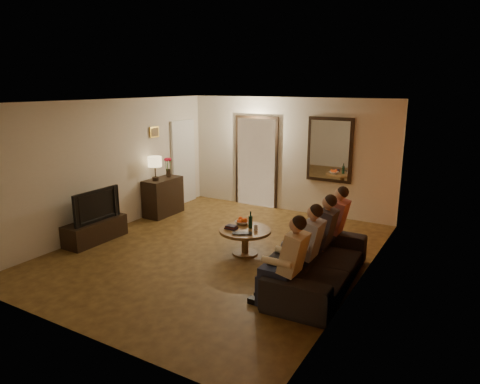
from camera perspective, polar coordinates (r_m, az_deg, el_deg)
The scene contains 33 objects.
floor at distance 7.67m, azimuth -3.09°, elevation -7.83°, with size 5.00×6.00×0.01m, color #422B11.
ceiling at distance 7.12m, azimuth -3.37°, elevation 11.97°, with size 5.00×6.00×0.01m, color white.
back_wall at distance 9.89m, azimuth 6.38°, elevation 4.92°, with size 5.00×0.02×2.60m, color beige.
front_wall at distance 5.14m, azimuth -21.94°, elevation -4.65°, with size 5.00×0.02×2.60m, color beige.
left_wall at distance 8.89m, azimuth -16.86°, elevation 3.37°, with size 0.02×6.00×2.60m, color beige.
right_wall at distance 6.30m, azimuth 16.14°, elevation -0.82°, with size 0.02×6.00×2.60m, color beige.
orange_accent at distance 6.31m, azimuth 16.05°, elevation -0.80°, with size 0.01×6.00×2.60m, color #D85824.
kitchen_doorway at distance 10.25m, azimuth 2.20°, elevation 3.91°, with size 1.00×0.06×2.10m, color #FFE0A5.
door_trim at distance 10.24m, azimuth 2.18°, elevation 3.90°, with size 1.12×0.04×2.22m, color black.
fridge_glimpse at distance 10.17m, azimuth 3.45°, elevation 2.96°, with size 0.45×0.03×1.70m, color silver.
mirror_frame at distance 9.47m, azimuth 11.88°, elevation 5.53°, with size 1.00×0.05×1.40m, color black.
mirror_glass at distance 9.44m, azimuth 11.82°, elevation 5.50°, with size 0.86×0.02×1.26m, color white.
white_door at distance 10.58m, azimuth -7.53°, elevation 3.96°, with size 0.06×0.85×2.04m, color white.
framed_art at distance 9.71m, azimuth -11.36°, elevation 7.85°, with size 0.03×0.28×0.24m, color #B28C33.
art_canvas at distance 9.70m, azimuth -11.29°, elevation 7.84°, with size 0.01×0.22×0.18m, color brown.
dresser at distance 9.78m, azimuth -10.21°, elevation -0.62°, with size 0.45×0.94×0.83m, color black.
table_lamp at distance 9.47m, azimuth -11.25°, elevation 3.11°, with size 0.30×0.30×0.54m, color beige, non-canonical shape.
flower_vase at distance 9.80m, azimuth -9.55°, elevation 3.26°, with size 0.14×0.14×0.44m, color red, non-canonical shape.
tv_stand at distance 8.50m, azimuth -18.74°, elevation -4.90°, with size 0.45×1.22×0.41m, color black.
tv at distance 8.36m, azimuth -19.01°, elevation -1.65°, with size 0.14×1.04×0.60m, color black.
sofa at distance 6.43m, azimuth 10.56°, elevation -9.23°, with size 0.91×2.34×0.68m, color black.
person_a at distance 5.59m, azimuth 6.52°, elevation -9.87°, with size 0.60×0.40×1.20m, color tan, non-canonical shape.
person_b at distance 6.10m, azimuth 8.81°, elevation -7.83°, with size 0.60×0.40×1.20m, color tan, non-canonical shape.
person_c at distance 6.63m, azimuth 10.73°, elevation -6.10°, with size 0.60×0.40×1.20m, color tan, non-canonical shape.
person_d at distance 7.17m, azimuth 12.35°, elevation -4.63°, with size 0.60×0.40×1.20m, color tan, non-canonical shape.
dog at distance 6.84m, azimuth 8.25°, elevation -8.24°, with size 0.56×0.24×0.56m, color #986946, non-canonical shape.
coffee_table at distance 7.45m, azimuth 0.68°, elevation -6.63°, with size 0.89×0.89×0.45m, color brown.
bowl at distance 7.63m, azimuth 0.32°, elevation -4.08°, with size 0.26×0.26×0.06m, color white.
oranges at distance 7.61m, azimuth 0.32°, elevation -3.59°, with size 0.20×0.20×0.08m, color #FF5515, non-canonical shape.
wine_bottle at distance 7.39m, azimuth 1.41°, elevation -3.70°, with size 0.07×0.07×0.31m, color black, non-canonical shape.
wine_glass at distance 7.32m, azimuth 2.11°, elevation -4.74°, with size 0.06×0.06×0.10m, color silver.
book_stack at distance 7.39m, azimuth -1.18°, elevation -4.67°, with size 0.20×0.15×0.07m, color black, non-canonical shape.
laptop at distance 7.09m, azimuth 0.28°, elevation -5.67°, with size 0.33×0.21×0.03m, color black.
Camera 1 is at (3.92, -5.94, 2.86)m, focal length 32.00 mm.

